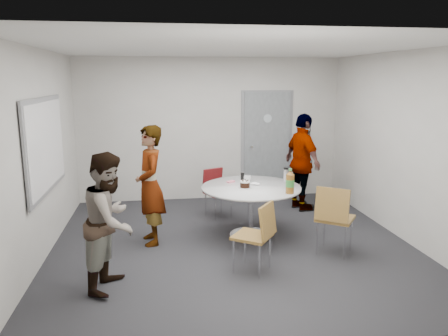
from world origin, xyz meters
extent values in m
plane|color=black|center=(0.00, 0.00, 0.00)|extent=(5.00, 5.00, 0.00)
plane|color=silver|center=(0.00, 0.00, 2.70)|extent=(5.00, 5.00, 0.00)
plane|color=#B7B4AE|center=(0.00, 2.50, 1.35)|extent=(5.00, 0.00, 5.00)
plane|color=#B7B4AE|center=(-2.50, 0.00, 1.35)|extent=(0.00, 5.00, 5.00)
plane|color=#B7B4AE|center=(2.50, 0.00, 1.35)|extent=(0.00, 5.00, 5.00)
plane|color=#B7B4AE|center=(0.00, -2.50, 1.35)|extent=(5.00, 0.00, 5.00)
cube|color=slate|center=(1.10, 2.47, 1.02)|extent=(0.90, 0.05, 2.05)
cube|color=gray|center=(1.10, 2.50, 1.02)|extent=(1.02, 0.04, 2.12)
cylinder|color=#B2BFC6|center=(1.10, 2.44, 1.55)|extent=(0.16, 0.01, 0.16)
cylinder|color=silver|center=(0.78, 2.41, 1.02)|extent=(0.04, 0.14, 0.04)
cube|color=gray|center=(-2.46, 0.20, 1.45)|extent=(0.03, 1.90, 1.25)
cube|color=white|center=(-2.44, 0.20, 1.45)|extent=(0.01, 1.78, 1.13)
cylinder|color=silver|center=(0.33, 0.31, 0.74)|extent=(1.46, 1.46, 0.03)
cylinder|color=silver|center=(0.33, 0.31, 0.37)|extent=(0.09, 0.09, 0.71)
cylinder|color=silver|center=(0.33, 0.31, 0.01)|extent=(0.62, 0.62, 0.02)
cylinder|color=silver|center=(0.22, 0.24, 0.76)|extent=(0.19, 0.19, 0.01)
cylinder|color=black|center=(0.22, 0.24, 0.80)|extent=(0.14, 0.14, 0.07)
cylinder|color=white|center=(0.22, 0.24, 0.85)|extent=(0.14, 0.14, 0.02)
cylinder|color=brown|center=(0.77, -0.15, 0.89)|extent=(0.11, 0.11, 0.27)
cylinder|color=#347F33|center=(0.77, -0.15, 0.90)|extent=(0.12, 0.12, 0.10)
cone|color=brown|center=(0.77, -0.15, 1.05)|extent=(0.11, 0.11, 0.06)
cylinder|color=#419145|center=(0.77, -0.15, 1.09)|extent=(0.04, 0.04, 0.03)
imported|color=white|center=(0.34, 0.64, 0.80)|extent=(0.16, 0.16, 0.09)
cylinder|color=black|center=(0.27, 0.69, 0.83)|extent=(0.06, 0.06, 0.13)
cylinder|color=silver|center=(0.92, 0.54, 0.85)|extent=(0.07, 0.07, 0.19)
cylinder|color=black|center=(0.92, 0.54, 0.96)|extent=(0.07, 0.07, 0.03)
cube|color=pink|center=(0.07, 0.60, 0.77)|extent=(0.14, 0.12, 0.02)
ellipsoid|color=white|center=(0.41, 0.39, 0.77)|extent=(0.19, 0.19, 0.03)
cube|color=brown|center=(0.09, -0.87, 0.44)|extent=(0.58, 0.58, 0.03)
cube|color=brown|center=(0.25, -0.99, 0.67)|extent=(0.30, 0.37, 0.40)
cylinder|color=silver|center=(0.05, -0.64, 0.22)|extent=(0.02, 0.02, 0.44)
cylinder|color=silver|center=(-0.14, -0.91, 0.22)|extent=(0.02, 0.02, 0.44)
cylinder|color=silver|center=(0.33, -0.84, 0.22)|extent=(0.02, 0.02, 0.44)
cylinder|color=silver|center=(0.13, -1.11, 0.22)|extent=(0.02, 0.02, 0.44)
cube|color=brown|center=(1.30, -0.49, 0.48)|extent=(0.63, 0.63, 0.04)
cube|color=brown|center=(1.18, -0.67, 0.73)|extent=(0.40, 0.33, 0.43)
cylinder|color=silver|center=(1.56, -0.45, 0.24)|extent=(0.02, 0.02, 0.48)
cylinder|color=silver|center=(1.26, -0.24, 0.24)|extent=(0.02, 0.02, 0.48)
cylinder|color=silver|center=(1.34, -0.75, 0.24)|extent=(0.02, 0.02, 0.48)
cylinder|color=silver|center=(1.05, -0.53, 0.24)|extent=(0.02, 0.02, 0.48)
cube|color=maroon|center=(-0.02, 1.28, 0.41)|extent=(0.51, 0.51, 0.03)
cube|color=maroon|center=(-0.10, 1.45, 0.63)|extent=(0.37, 0.23, 0.37)
cylinder|color=silver|center=(-0.10, 1.07, 0.21)|extent=(0.02, 0.02, 0.41)
cylinder|color=silver|center=(0.18, 1.20, 0.21)|extent=(0.02, 0.02, 0.41)
cylinder|color=silver|center=(-0.23, 1.36, 0.21)|extent=(0.02, 0.02, 0.41)
cylinder|color=silver|center=(0.06, 1.49, 0.21)|extent=(0.02, 0.02, 0.41)
imported|color=#A5C6EA|center=(-1.13, 0.26, 0.84)|extent=(0.50, 0.67, 1.69)
imported|color=white|center=(-1.55, -1.03, 0.77)|extent=(0.77, 0.88, 1.54)
imported|color=black|center=(1.50, 1.48, 0.86)|extent=(0.64, 1.07, 1.72)
camera|label=1|loc=(-0.99, -5.76, 2.32)|focal=35.00mm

